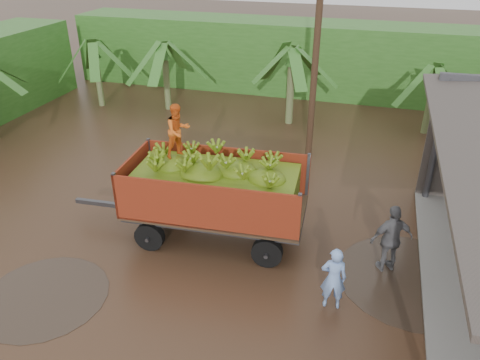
# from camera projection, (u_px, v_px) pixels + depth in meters

# --- Properties ---
(ground) EXTENTS (100.00, 100.00, 0.00)m
(ground) POSITION_uv_depth(u_px,v_px,m) (213.00, 278.00, 11.71)
(ground) COLOR black
(ground) RESTS_ON ground
(hedge_north) EXTENTS (22.00, 3.00, 3.60)m
(hedge_north) POSITION_uv_depth(u_px,v_px,m) (276.00, 56.00, 24.88)
(hedge_north) COLOR #2D661E
(hedge_north) RESTS_ON ground
(banana_trailer) EXTENTS (6.81, 2.66, 3.73)m
(banana_trailer) POSITION_uv_depth(u_px,v_px,m) (215.00, 191.00, 12.68)
(banana_trailer) COLOR red
(banana_trailer) RESTS_ON ground
(man_blue) EXTENTS (0.63, 0.46, 1.60)m
(man_blue) POSITION_uv_depth(u_px,v_px,m) (333.00, 278.00, 10.49)
(man_blue) COLOR #80A6E9
(man_blue) RESTS_ON ground
(man_grey) EXTENTS (1.18, 0.89, 1.87)m
(man_grey) POSITION_uv_depth(u_px,v_px,m) (391.00, 239.00, 11.60)
(man_grey) COLOR slate
(man_grey) RESTS_ON ground
(utility_pole) EXTENTS (1.20, 0.24, 8.48)m
(utility_pole) POSITION_uv_depth(u_px,v_px,m) (317.00, 41.00, 16.19)
(utility_pole) COLOR #47301E
(utility_pole) RESTS_ON ground
(banana_plants) EXTENTS (24.11, 20.57, 3.89)m
(banana_plants) POSITION_uv_depth(u_px,v_px,m) (124.00, 113.00, 17.28)
(banana_plants) COLOR #2D661E
(banana_plants) RESTS_ON ground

